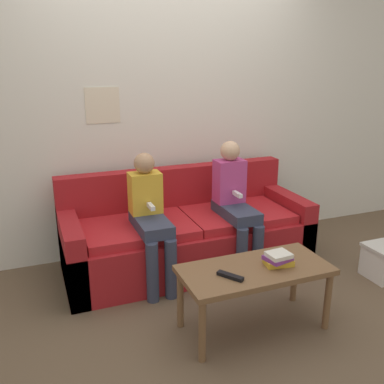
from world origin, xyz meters
name	(u,v)px	position (x,y,z in m)	size (l,w,h in m)	color
ground_plane	(210,293)	(0.00, 0.00, 0.00)	(10.00, 10.00, 0.00)	brown
wall_back	(166,105)	(0.00, 0.99, 1.30)	(8.00, 0.06, 2.60)	silver
couch	(186,235)	(0.00, 0.51, 0.27)	(2.02, 0.78, 0.79)	maroon
coffee_table	(255,275)	(0.09, -0.49, 0.38)	(0.95, 0.45, 0.43)	brown
person_left	(150,215)	(-0.36, 0.31, 0.57)	(0.24, 0.54, 1.02)	#33384C
person_right	(235,201)	(0.36, 0.32, 0.59)	(0.24, 0.54, 1.06)	#33384C
tv_remote	(230,276)	(-0.12, -0.55, 0.44)	(0.13, 0.16, 0.02)	black
book_stack	(278,259)	(0.24, -0.52, 0.48)	(0.19, 0.16, 0.09)	gold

